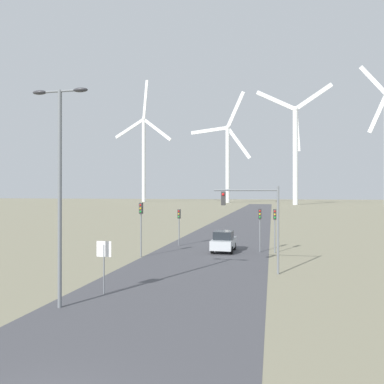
% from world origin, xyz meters
% --- Properties ---
extents(road_surface, '(10.00, 240.00, 0.01)m').
position_xyz_m(road_surface, '(0.00, 48.00, 0.00)').
color(road_surface, '#47474C').
rests_on(road_surface, ground).
extents(streetlamp, '(2.74, 0.32, 9.90)m').
position_xyz_m(streetlamp, '(-4.13, 8.27, 6.17)').
color(streetlamp, slate).
rests_on(streetlamp, ground).
extents(stop_sign_near, '(0.81, 0.07, 2.72)m').
position_xyz_m(stop_sign_near, '(-3.17, 10.80, 1.90)').
color(stop_sign_near, slate).
rests_on(stop_sign_near, ground).
extents(traffic_light_post_near_left, '(0.28, 0.34, 4.39)m').
position_xyz_m(traffic_light_post_near_left, '(-5.13, 21.74, 3.20)').
color(traffic_light_post_near_left, slate).
rests_on(traffic_light_post_near_left, ground).
extents(traffic_light_post_near_right, '(0.28, 0.34, 3.78)m').
position_xyz_m(traffic_light_post_near_right, '(5.49, 26.07, 2.77)').
color(traffic_light_post_near_right, slate).
rests_on(traffic_light_post_near_right, ground).
extents(traffic_light_post_mid_left, '(0.28, 0.34, 3.57)m').
position_xyz_m(traffic_light_post_mid_left, '(-3.68, 28.61, 2.62)').
color(traffic_light_post_mid_left, slate).
rests_on(traffic_light_post_mid_left, ground).
extents(traffic_light_post_mid_right, '(0.28, 0.34, 3.79)m').
position_xyz_m(traffic_light_post_mid_right, '(4.22, 26.27, 2.78)').
color(traffic_light_post_mid_right, slate).
rests_on(traffic_light_post_mid_right, ground).
extents(traffic_light_mast_overhead, '(4.20, 0.35, 5.62)m').
position_xyz_m(traffic_light_mast_overhead, '(4.16, 17.47, 4.00)').
color(traffic_light_mast_overhead, slate).
rests_on(traffic_light_mast_overhead, ground).
extents(car_approaching, '(1.89, 4.14, 1.83)m').
position_xyz_m(car_approaching, '(1.08, 25.88, 0.91)').
color(car_approaching, '#B7BCC1').
rests_on(car_approaching, ground).
extents(wind_turbine_far_left, '(38.96, 11.59, 71.60)m').
position_xyz_m(wind_turbine_far_left, '(-68.97, 202.78, 30.39)').
color(wind_turbine_far_left, silver).
rests_on(wind_turbine_far_left, ground).
extents(wind_turbine_left, '(32.45, 3.16, 58.23)m').
position_xyz_m(wind_turbine_left, '(-17.73, 189.42, 25.08)').
color(wind_turbine_left, silver).
rests_on(wind_turbine_left, ground).
extents(wind_turbine_center, '(32.57, 2.60, 52.51)m').
position_xyz_m(wind_turbine_center, '(15.09, 161.16, 25.87)').
color(wind_turbine_center, silver).
rests_on(wind_turbine_center, ground).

